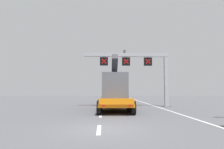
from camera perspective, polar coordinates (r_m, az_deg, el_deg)
name	(u,v)px	position (r m, az deg, el deg)	size (l,w,h in m)	color
ground	(103,129)	(10.94, -2.57, -14.52)	(112.00, 112.00, 0.00)	#5B5B60
lane_markings	(102,100)	(39.89, -2.62, -6.92)	(0.20, 72.75, 0.01)	silver
edge_line_right	(161,108)	(23.66, 12.95, -8.78)	(0.20, 63.00, 0.01)	silver
overhead_lane_gantry	(138,64)	(24.87, 6.96, 2.90)	(10.01, 0.90, 6.58)	#9EA0A5
heavy_haul_truck_orange	(114,90)	(24.03, 0.46, -4.07)	(3.26, 14.11, 5.30)	orange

